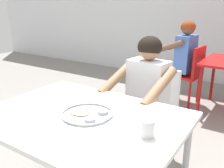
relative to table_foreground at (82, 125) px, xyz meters
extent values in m
cube|color=white|center=(0.00, 0.00, 0.05)|extent=(1.26, 0.93, 0.03)
cylinder|color=#B2B2B7|center=(-0.57, 0.40, -0.33)|extent=(0.04, 0.04, 0.73)
cylinder|color=#B2B2B7|center=(0.57, 0.40, -0.33)|extent=(0.04, 0.04, 0.73)
cylinder|color=#B7BABF|center=(0.03, 0.02, 0.07)|extent=(0.33, 0.33, 0.01)
torus|color=#B7BABF|center=(0.03, 0.02, 0.08)|extent=(0.33, 0.33, 0.01)
cylinder|color=#B2B5BA|center=(0.10, -0.05, 0.08)|extent=(0.07, 0.07, 0.02)
cylinder|color=#B77F23|center=(0.10, -0.05, 0.09)|extent=(0.06, 0.06, 0.01)
cylinder|color=#B2B5BA|center=(0.10, 0.08, 0.08)|extent=(0.07, 0.07, 0.02)
cylinder|color=maroon|center=(0.10, 0.08, 0.09)|extent=(0.06, 0.06, 0.01)
ellipsoid|color=#E5C689|center=(-0.03, 0.02, 0.08)|extent=(0.17, 0.15, 0.01)
ellipsoid|color=#D6B784|center=(-0.03, 0.03, 0.09)|extent=(0.11, 0.08, 0.01)
cylinder|color=silver|center=(0.46, -0.02, 0.12)|extent=(0.08, 0.08, 0.10)
cylinder|color=#593319|center=(0.46, -0.02, 0.14)|extent=(0.07, 0.07, 0.02)
cube|color=silver|center=(0.09, 0.84, -0.27)|extent=(0.44, 0.47, 0.04)
cube|color=silver|center=(0.11, 1.04, -0.04)|extent=(0.37, 0.08, 0.42)
cylinder|color=silver|center=(0.22, 0.65, -0.49)|extent=(0.03, 0.03, 0.40)
cylinder|color=silver|center=(-0.09, 0.68, -0.49)|extent=(0.03, 0.03, 0.40)
cylinder|color=silver|center=(0.26, 1.00, -0.49)|extent=(0.03, 0.03, 0.40)
cylinder|color=silver|center=(-0.05, 1.03, -0.49)|extent=(0.03, 0.03, 0.40)
cylinder|color=#2A2A2A|center=(0.19, 0.37, -0.47)|extent=(0.10, 0.10, 0.44)
cylinder|color=#2A2A2A|center=(0.21, 0.57, -0.21)|extent=(0.16, 0.41, 0.12)
cylinder|color=#2A2A2A|center=(-0.11, 0.41, -0.47)|extent=(0.10, 0.10, 0.44)
cylinder|color=#2A2A2A|center=(-0.09, 0.61, -0.21)|extent=(0.16, 0.41, 0.12)
cube|color=silver|center=(0.09, 0.79, 0.04)|extent=(0.36, 0.24, 0.50)
cylinder|color=#996B4C|center=(0.27, 0.59, 0.14)|extent=(0.13, 0.46, 0.25)
cylinder|color=#996B4C|center=(-0.14, 0.63, 0.14)|extent=(0.13, 0.46, 0.25)
sphere|color=#996B4C|center=(0.09, 0.79, 0.39)|extent=(0.19, 0.19, 0.19)
ellipsoid|color=black|center=(0.09, 0.79, 0.40)|extent=(0.21, 0.20, 0.18)
cylinder|color=maroon|center=(0.25, 2.02, -0.34)|extent=(0.04, 0.04, 0.70)
cylinder|color=maroon|center=(0.25, 2.80, -0.34)|extent=(0.04, 0.04, 0.70)
cube|color=#B41314|center=(-0.07, 2.42, -0.25)|extent=(0.44, 0.45, 0.04)
cube|color=#B41314|center=(0.12, 2.40, -0.03)|extent=(0.08, 0.39, 0.42)
cylinder|color=#B41314|center=(-0.24, 2.27, -0.48)|extent=(0.03, 0.03, 0.42)
cylinder|color=#B41314|center=(-0.21, 2.60, -0.48)|extent=(0.03, 0.03, 0.42)
cylinder|color=#B41314|center=(0.07, 2.24, -0.48)|extent=(0.03, 0.03, 0.42)
cylinder|color=#B41314|center=(0.11, 2.56, -0.48)|extent=(0.03, 0.03, 0.42)
cylinder|color=#3B3B3B|center=(-0.50, 2.31, -0.46)|extent=(0.10, 0.10, 0.45)
cylinder|color=#3B3B3B|center=(-0.30, 2.28, -0.20)|extent=(0.41, 0.17, 0.12)
cylinder|color=#3B3B3B|center=(-0.46, 2.61, -0.46)|extent=(0.10, 0.10, 0.45)
cylinder|color=#3B3B3B|center=(-0.26, 2.58, -0.20)|extent=(0.41, 0.17, 0.12)
cube|color=#4C72C6|center=(-0.08, 2.41, 0.06)|extent=(0.24, 0.36, 0.53)
cylinder|color=brown|center=(-0.29, 2.23, 0.17)|extent=(0.46, 0.13, 0.25)
cylinder|color=brown|center=(-0.24, 2.64, 0.17)|extent=(0.46, 0.13, 0.25)
sphere|color=brown|center=(-0.08, 2.41, 0.43)|extent=(0.19, 0.19, 0.19)
ellipsoid|color=maroon|center=(-0.08, 2.41, 0.44)|extent=(0.21, 0.20, 0.18)
camera|label=1|loc=(0.93, -1.08, 0.73)|focal=39.34mm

